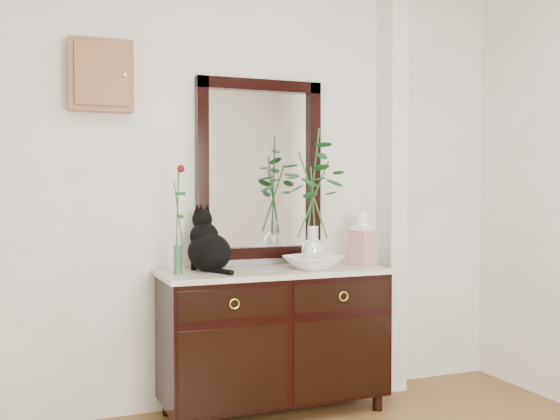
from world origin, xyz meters
name	(u,v)px	position (x,y,z in m)	size (l,w,h in m)	color
wall_back	(244,184)	(0.00, 1.98, 1.35)	(3.60, 0.04, 2.70)	white
pilaster	(392,184)	(1.00, 1.90, 1.35)	(0.12, 0.20, 2.70)	white
sideboard	(274,333)	(0.10, 1.73, 0.47)	(1.33, 0.52, 0.82)	black
wall_mirror	(260,169)	(0.10, 1.97, 1.44)	(0.80, 0.06, 1.10)	black
key_cabinet	(101,76)	(-0.85, 1.94, 1.95)	(0.35, 0.10, 0.40)	brown
cat	(209,240)	(-0.27, 1.78, 1.03)	(0.25, 0.31, 0.36)	black
lotus_bowl	(313,262)	(0.32, 1.65, 0.89)	(0.32, 0.32, 0.08)	white
vase_branches	(313,196)	(0.32, 1.65, 1.28)	(0.39, 0.39, 0.81)	silver
bud_vase_rose	(178,219)	(-0.47, 1.73, 1.16)	(0.07, 0.07, 0.61)	#306139
ginger_jar	(362,237)	(0.67, 1.70, 1.02)	(0.13, 0.13, 0.34)	white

